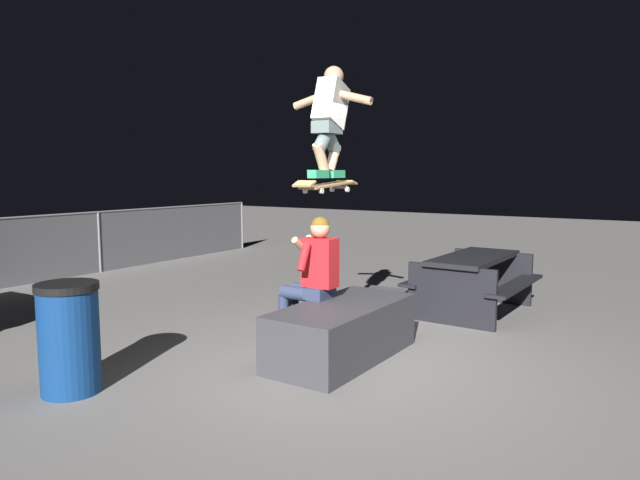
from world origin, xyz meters
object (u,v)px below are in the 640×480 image
trash_bin (69,338)px  kicker_ramp (379,311)px  ledge_box_main (342,331)px  person_sitting_on_ledge (311,274)px  skateboard (327,185)px  picnic_table_back (473,275)px  skater_airborne (330,116)px

trash_bin → kicker_ramp: bearing=-15.1°
ledge_box_main → person_sitting_on_ledge: size_ratio=1.24×
trash_bin → ledge_box_main: bearing=-36.5°
skateboard → picnic_table_back: bearing=-18.6°
skater_airborne → kicker_ramp: size_ratio=0.92×
kicker_ramp → picnic_table_back: picnic_table_back is taller
skateboard → skater_airborne: 0.69m
person_sitting_on_ledge → kicker_ramp: person_sitting_on_ledge is taller
skater_airborne → kicker_ramp: skater_airborne is taller
ledge_box_main → picnic_table_back: bearing=-10.8°
trash_bin → skateboard: bearing=-28.1°
picnic_table_back → trash_bin: (-4.51, 1.94, -0.04)m
ledge_box_main → trash_bin: trash_bin is taller
person_sitting_on_ledge → skater_airborne: 1.61m
ledge_box_main → kicker_ramp: 1.79m
ledge_box_main → trash_bin: (-1.97, 1.46, 0.19)m
person_sitting_on_ledge → picnic_table_back: size_ratio=0.79×
skateboard → picnic_table_back: 2.75m
ledge_box_main → picnic_table_back: 2.60m
skater_airborne → skateboard: bearing=-176.4°
skater_airborne → picnic_table_back: skater_airborne is taller
skateboard → trash_bin: bearing=151.9°
ledge_box_main → picnic_table_back: (2.54, -0.48, 0.23)m
ledge_box_main → skater_airborne: 2.15m
skateboard → kicker_ramp: (1.52, 0.16, -1.63)m
skater_airborne → trash_bin: size_ratio=1.21×
ledge_box_main → skateboard: 1.47m
person_sitting_on_ledge → picnic_table_back: (2.43, -0.93, -0.28)m
ledge_box_main → kicker_ramp: size_ratio=1.40×
kicker_ramp → picnic_table_back: (0.82, -0.95, 0.44)m
kicker_ramp → person_sitting_on_ledge: bearing=-179.1°
skater_airborne → trash_bin: bearing=152.6°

